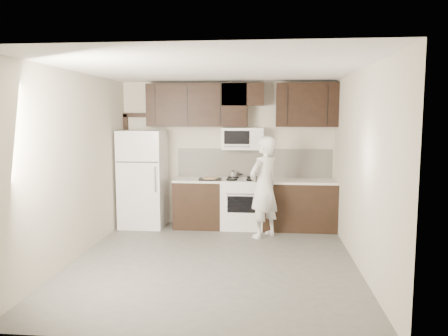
# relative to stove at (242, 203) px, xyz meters

# --- Properties ---
(floor) EXTENTS (4.50, 4.50, 0.00)m
(floor) POSITION_rel_stove_xyz_m (-0.30, -1.94, -0.46)
(floor) COLOR #53514E
(floor) RESTS_ON ground
(back_wall) EXTENTS (4.00, 0.00, 4.00)m
(back_wall) POSITION_rel_stove_xyz_m (-0.30, 0.31, 0.89)
(back_wall) COLOR beige
(back_wall) RESTS_ON ground
(ceiling) EXTENTS (4.50, 4.50, 0.00)m
(ceiling) POSITION_rel_stove_xyz_m (-0.30, -1.94, 2.24)
(ceiling) COLOR white
(ceiling) RESTS_ON back_wall
(counter_run) EXTENTS (2.95, 0.64, 0.91)m
(counter_run) POSITION_rel_stove_xyz_m (0.30, 0.00, -0.00)
(counter_run) COLOR black
(counter_run) RESTS_ON floor
(stove) EXTENTS (0.76, 0.66, 0.94)m
(stove) POSITION_rel_stove_xyz_m (0.00, 0.00, 0.00)
(stove) COLOR white
(stove) RESTS_ON floor
(backsplash) EXTENTS (2.90, 0.02, 0.54)m
(backsplash) POSITION_rel_stove_xyz_m (0.20, 0.30, 0.72)
(backsplash) COLOR beige
(backsplash) RESTS_ON counter_run
(upper_cabinets) EXTENTS (3.48, 0.35, 0.78)m
(upper_cabinets) POSITION_rel_stove_xyz_m (-0.09, 0.14, 1.82)
(upper_cabinets) COLOR black
(upper_cabinets) RESTS_ON back_wall
(microwave) EXTENTS (0.76, 0.42, 0.40)m
(microwave) POSITION_rel_stove_xyz_m (-0.00, 0.12, 1.19)
(microwave) COLOR white
(microwave) RESTS_ON upper_cabinets
(refrigerator) EXTENTS (0.80, 0.76, 1.80)m
(refrigerator) POSITION_rel_stove_xyz_m (-1.85, -0.05, 0.44)
(refrigerator) COLOR white
(refrigerator) RESTS_ON floor
(door_trim) EXTENTS (0.50, 0.08, 2.12)m
(door_trim) POSITION_rel_stove_xyz_m (-2.22, 0.27, 0.79)
(door_trim) COLOR black
(door_trim) RESTS_ON floor
(saucepan) EXTENTS (0.26, 0.15, 0.15)m
(saucepan) POSITION_rel_stove_xyz_m (-0.18, 0.15, 0.51)
(saucepan) COLOR silver
(saucepan) RESTS_ON stove
(baking_tray) EXTENTS (0.44, 0.35, 0.02)m
(baking_tray) POSITION_rel_stove_xyz_m (-0.58, -0.11, 0.46)
(baking_tray) COLOR black
(baking_tray) RESTS_ON counter_run
(pizza) EXTENTS (0.30, 0.30, 0.02)m
(pizza) POSITION_rel_stove_xyz_m (-0.58, -0.11, 0.48)
(pizza) COLOR tan
(pizza) RESTS_ON baking_tray
(person) EXTENTS (0.73, 0.75, 1.73)m
(person) POSITION_rel_stove_xyz_m (0.40, -0.58, 0.40)
(person) COLOR white
(person) RESTS_ON floor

